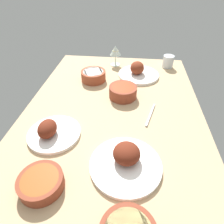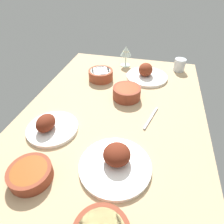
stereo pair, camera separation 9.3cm
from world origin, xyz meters
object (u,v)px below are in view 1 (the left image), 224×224
object	(u,v)px
plate_far_side	(138,72)
fork_loose	(150,115)
wine_glass	(115,52)
plate_near_viewer	(126,161)
bowl_soup	(41,182)
bowl_sauce	(123,91)
water_tumbler	(168,62)
bowl_cream	(93,75)
plate_center_main	(52,132)

from	to	relation	value
plate_far_side	fork_loose	bearing A→B (deg)	9.17
wine_glass	plate_far_side	bearing A→B (deg)	48.34
plate_near_viewer	bowl_soup	distance (cm)	30.07
bowl_sauce	fork_loose	bearing A→B (deg)	45.06
bowl_sauce	fork_loose	xyz separation A→B (cm)	(14.61, 14.64, -3.09)
plate_near_viewer	water_tumbler	world-z (taller)	plate_near_viewer
plate_far_side	water_tumbler	world-z (taller)	plate_far_side
bowl_soup	fork_loose	bearing A→B (deg)	137.86
plate_near_viewer	water_tumbler	xyz separation A→B (cm)	(-85.66, 24.71, 1.69)
wine_glass	bowl_sauce	bearing A→B (deg)	11.41
bowl_sauce	wine_glass	world-z (taller)	wine_glass
plate_far_side	wine_glass	distance (cm)	22.94
wine_glass	fork_loose	distance (cm)	59.97
plate_far_side	water_tumbler	bearing A→B (deg)	126.35
bowl_soup	water_tumbler	size ratio (longest dim) A/B	1.84
fork_loose	bowl_sauce	bearing A→B (deg)	60.60
plate_near_viewer	bowl_cream	world-z (taller)	plate_near_viewer
bowl_sauce	plate_far_side	bearing A→B (deg)	162.35
plate_near_viewer	plate_center_main	bearing A→B (deg)	-109.44
plate_near_viewer	bowl_cream	xyz separation A→B (cm)	(-61.40, -23.66, 0.95)
plate_far_side	plate_center_main	world-z (taller)	plate_far_side
bowl_soup	fork_loose	world-z (taller)	bowl_soup
bowl_soup	fork_loose	xyz separation A→B (cm)	(-42.14, 38.13, -2.16)
bowl_sauce	bowl_cream	size ratio (longest dim) A/B	1.00
bowl_soup	bowl_cream	xyz separation A→B (cm)	(-73.33, 3.95, 0.79)
plate_center_main	water_tumbler	size ratio (longest dim) A/B	2.78
plate_near_viewer	water_tumbler	bearing A→B (deg)	163.91
plate_near_viewer	wine_glass	world-z (taller)	wine_glass
plate_far_side	plate_center_main	xyz separation A→B (cm)	(58.96, -36.56, -0.23)
plate_far_side	wine_glass	bearing A→B (deg)	-131.66
plate_far_side	bowl_sauce	xyz separation A→B (cm)	(25.62, -8.15, 0.90)
bowl_soup	wine_glass	distance (cm)	98.31
plate_far_side	water_tumbler	distance (cm)	25.72
plate_center_main	bowl_cream	xyz separation A→B (cm)	(-49.92, 8.87, 1.00)
bowl_cream	bowl_sauce	bearing A→B (deg)	49.69
bowl_cream	fork_loose	world-z (taller)	bowl_cream
plate_far_side	plate_center_main	bearing A→B (deg)	-31.80
bowl_cream	water_tumbler	distance (cm)	54.12
water_tumbler	fork_loose	bearing A→B (deg)	-14.35
plate_center_main	wine_glass	xyz separation A→B (cm)	(-73.40, 20.33, 7.57)
plate_far_side	water_tumbler	xyz separation A→B (cm)	(-15.22, 20.68, 1.51)
plate_near_viewer	fork_loose	size ratio (longest dim) A/B	1.49
bowl_cream	wine_glass	distance (cm)	26.94
wine_glass	bowl_cream	bearing A→B (deg)	-26.01
water_tumbler	fork_loose	world-z (taller)	water_tumbler
plate_far_side	bowl_cream	bearing A→B (deg)	-71.93
plate_near_viewer	bowl_sauce	bearing A→B (deg)	-174.75
wine_glass	fork_loose	xyz separation A→B (cm)	(54.67, 22.73, -9.53)
bowl_cream	wine_glass	xyz separation A→B (cm)	(-23.48, 11.46, 6.57)
bowl_cream	wine_glass	size ratio (longest dim) A/B	1.08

